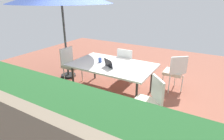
# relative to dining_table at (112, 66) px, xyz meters

# --- Properties ---
(ground_plane) EXTENTS (10.00, 10.00, 0.02)m
(ground_plane) POSITION_rel_dining_table_xyz_m (0.00, 0.00, -0.72)
(ground_plane) COLOR #935442
(hedge_row) EXTENTS (6.30, 0.62, 1.35)m
(hedge_row) POSITION_rel_dining_table_xyz_m (0.00, 2.50, -0.04)
(hedge_row) COLOR #235628
(hedge_row) RESTS_ON ground_plane
(dining_table) EXTENTS (2.06, 1.26, 0.76)m
(dining_table) POSITION_rel_dining_table_xyz_m (0.00, 0.00, 0.00)
(dining_table) COLOR silver
(dining_table) RESTS_ON ground_plane
(chair_northwest) EXTENTS (0.59, 0.59, 0.98)m
(chair_northwest) POSITION_rel_dining_table_xyz_m (-1.28, 0.85, -0.16)
(chair_northwest) COLOR beige
(chair_northwest) RESTS_ON ground_plane
(chair_east) EXTENTS (0.48, 0.47, 0.98)m
(chair_east) POSITION_rel_dining_table_xyz_m (1.35, 0.02, -0.16)
(chair_east) COLOR beige
(chair_east) RESTS_ON ground_plane
(chair_southwest) EXTENTS (0.58, 0.59, 0.98)m
(chair_southwest) POSITION_rel_dining_table_xyz_m (-1.35, -0.86, -0.16)
(chair_southwest) COLOR beige
(chair_southwest) RESTS_ON ground_plane
(chair_south) EXTENTS (0.46, 0.47, 0.98)m
(chair_south) POSITION_rel_dining_table_xyz_m (-0.01, -0.81, -0.16)
(chair_south) COLOR beige
(chair_south) RESTS_ON ground_plane
(laptop) EXTENTS (0.40, 0.36, 0.21)m
(laptop) POSITION_rel_dining_table_xyz_m (-0.08, 0.19, 0.09)
(laptop) COLOR #B7B7BC
(laptop) RESTS_ON dining_table
(cup) EXTENTS (0.08, 0.08, 0.12)m
(cup) POSITION_rel_dining_table_xyz_m (0.34, 0.02, 0.10)
(cup) COLOR #334C99
(cup) RESTS_ON dining_table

